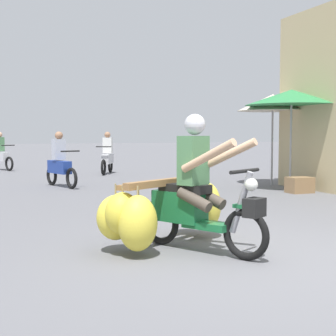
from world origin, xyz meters
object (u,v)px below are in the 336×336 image
object	(u,v)px
motorbike_distant_ahead_right	(107,157)
motorbike_distant_far_ahead	(60,164)
produce_crate	(300,185)
motorbike_distant_ahead_left	(0,155)
motorbike_main_loaded	(170,207)
market_umbrella_further_along	(292,97)
market_umbrella_near_shop	(273,103)

from	to	relation	value
motorbike_distant_ahead_right	motorbike_distant_far_ahead	xyz separation A→B (m)	(-2.14, -3.48, 0.00)
produce_crate	motorbike_distant_far_ahead	bearing A→B (deg)	145.80
motorbike_distant_ahead_left	produce_crate	bearing A→B (deg)	-58.74
motorbike_main_loaded	produce_crate	bearing A→B (deg)	39.61
motorbike_distant_ahead_left	produce_crate	xyz separation A→B (m)	(5.96, -9.81, -0.39)
market_umbrella_further_along	produce_crate	xyz separation A→B (m)	(-0.18, -0.61, -2.02)
motorbike_main_loaded	produce_crate	xyz separation A→B (m)	(4.76, 3.94, -0.31)
motorbike_main_loaded	motorbike_distant_ahead_right	distance (m)	10.92
motorbike_distant_ahead_left	market_umbrella_further_along	bearing A→B (deg)	-56.30
motorbike_main_loaded	motorbike_distant_ahead_right	xyz separation A→B (m)	(2.04, 10.72, 0.08)
motorbike_main_loaded	motorbike_distant_far_ahead	size ratio (longest dim) A/B	1.26
motorbike_distant_ahead_right	produce_crate	xyz separation A→B (m)	(2.72, -6.78, -0.39)
motorbike_distant_ahead_left	market_umbrella_further_along	size ratio (longest dim) A/B	0.63
motorbike_distant_far_ahead	market_umbrella_near_shop	bearing A→B (deg)	-17.79
motorbike_distant_ahead_right	market_umbrella_near_shop	size ratio (longest dim) A/B	0.63
motorbike_main_loaded	motorbike_distant_far_ahead	distance (m)	7.25
motorbike_distant_ahead_left	motorbike_distant_ahead_right	xyz separation A→B (m)	(3.24, -3.03, 0.00)
motorbike_distant_far_ahead	market_umbrella_further_along	distance (m)	5.94
motorbike_main_loaded	produce_crate	distance (m)	6.19
market_umbrella_near_shop	market_umbrella_further_along	bearing A→B (deg)	-98.50
market_umbrella_further_along	produce_crate	distance (m)	2.12
motorbike_distant_ahead_left	produce_crate	distance (m)	11.48
market_umbrella_further_along	motorbike_main_loaded	bearing A→B (deg)	-137.33
motorbike_distant_far_ahead	produce_crate	world-z (taller)	motorbike_distant_far_ahead
motorbike_distant_ahead_right	motorbike_main_loaded	bearing A→B (deg)	-100.79
motorbike_distant_ahead_left	motorbike_distant_ahead_right	world-z (taller)	same
motorbike_distant_ahead_left	motorbike_distant_far_ahead	bearing A→B (deg)	-80.46
market_umbrella_further_along	motorbike_distant_far_ahead	bearing A→B (deg)	151.89
motorbike_main_loaded	motorbike_distant_ahead_left	world-z (taller)	motorbike_main_loaded
market_umbrella_further_along	market_umbrella_near_shop	bearing A→B (deg)	81.50
market_umbrella_further_along	motorbike_distant_ahead_right	bearing A→B (deg)	115.15
market_umbrella_near_shop	motorbike_distant_ahead_left	bearing A→B (deg)	127.57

